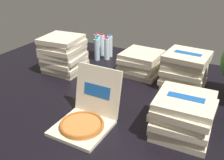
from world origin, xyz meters
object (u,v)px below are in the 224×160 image
Objects in this scene: pizza_stack_right_far at (185,70)px; water_bottle_2 at (110,46)px; water_bottle_4 at (97,44)px; water_bottle_0 at (102,45)px; open_pizza_box at (87,116)px; pizza_stack_left_mid at (141,63)px; pizza_stack_center_near at (64,54)px; water_bottle_1 at (97,49)px; pizza_stack_left_near at (183,116)px; water_bottle_5 at (107,49)px; water_bottle_3 at (98,47)px.

water_bottle_2 is (-0.93, 0.33, -0.03)m from pizza_stack_right_far.
water_bottle_4 is at bearing -174.97° from water_bottle_2.
open_pizza_box is at bearing -64.07° from water_bottle_0.
pizza_stack_right_far is at bearing -7.90° from pizza_stack_left_mid.
water_bottle_1 is (0.13, 0.41, -0.06)m from pizza_stack_center_near.
pizza_stack_left_near is at bearing 19.94° from open_pizza_box.
water_bottle_1 is 0.18m from water_bottle_4.
open_pizza_box is 1.71× the size of water_bottle_1.
water_bottle_4 is at bearing 163.93° from pizza_stack_right_far.
open_pizza_box is 1.71× the size of water_bottle_2.
pizza_stack_right_far is 1.49× the size of water_bottle_4.
pizza_stack_left_near is at bearing -40.39° from water_bottle_5.
water_bottle_4 is at bearing 158.93° from pizza_stack_left_mid.
pizza_stack_left_mid is 0.97× the size of pizza_stack_center_near.
pizza_stack_left_near is at bearing -42.86° from water_bottle_2.
pizza_stack_left_near is 1.53× the size of water_bottle_1.
water_bottle_2 and water_bottle_3 have the same top height.
pizza_stack_left_near is 0.97× the size of pizza_stack_center_near.
open_pizza_box reaches higher than pizza_stack_center_near.
pizza_stack_left_near is at bearing -76.87° from pizza_stack_right_far.
pizza_stack_left_near is 1.36m from pizza_stack_center_near.
water_bottle_4 and water_bottle_5 have the same top height.
pizza_stack_left_mid is at bearing 172.10° from pizza_stack_right_far.
pizza_stack_right_far is 1.08m from water_bottle_0.
water_bottle_0 is at bearing 115.93° from open_pizza_box.
pizza_stack_right_far reaches higher than pizza_stack_left_mid.
water_bottle_0 reaches higher than pizza_stack_left_mid.
water_bottle_1 and water_bottle_3 have the same top height.
water_bottle_3 and water_bottle_4 have the same top height.
pizza_stack_left_mid is 0.57m from water_bottle_2.
water_bottle_5 is (0.09, 0.07, 0.00)m from water_bottle_1.
pizza_stack_right_far is at bearing -19.57° from water_bottle_2.
water_bottle_5 is at bearing -24.47° from water_bottle_4.
pizza_stack_left_near is 1.53× the size of water_bottle_4.
pizza_stack_right_far is 1.02m from water_bottle_1.
water_bottle_3 is 0.12m from water_bottle_5.
pizza_stack_right_far is at bearing -14.29° from water_bottle_5.
water_bottle_0 is at bearing 4.34° from water_bottle_4.
water_bottle_0 and water_bottle_1 have the same top height.
water_bottle_1 is at bearing -66.90° from water_bottle_3.
pizza_stack_center_near is at bearing -93.38° from water_bottle_4.
water_bottle_0 is at bearing 156.27° from pizza_stack_left_mid.
pizza_stack_right_far reaches higher than water_bottle_1.
open_pizza_box reaches higher than water_bottle_4.
pizza_stack_center_near is at bearing -167.74° from pizza_stack_right_far.
water_bottle_3 is at bearing 78.78° from pizza_stack_center_near.
pizza_stack_center_near is 0.61m from water_bottle_2.
open_pizza_box is 1.15× the size of pizza_stack_right_far.
pizza_stack_left_near is 1.41m from water_bottle_5.
pizza_stack_left_mid is 1.52× the size of water_bottle_5.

